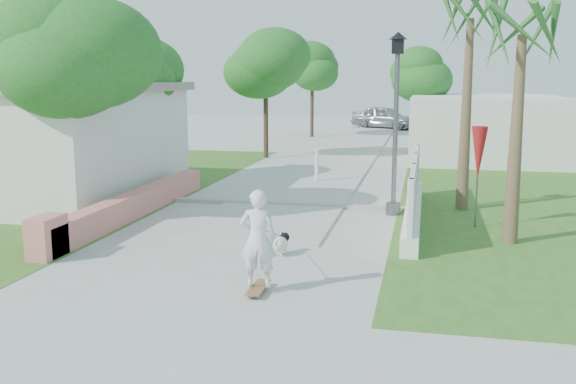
% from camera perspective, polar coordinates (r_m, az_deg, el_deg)
% --- Properties ---
extents(ground, '(90.00, 90.00, 0.00)m').
position_cam_1_polar(ground, '(11.45, -6.95, -7.05)').
color(ground, '#B7B7B2').
rests_on(ground, ground).
extents(path_strip, '(3.20, 36.00, 0.06)m').
position_cam_1_polar(path_strip, '(30.72, 5.32, 3.87)').
color(path_strip, '#B7B7B2').
rests_on(path_strip, ground).
extents(curb, '(6.50, 0.25, 0.10)m').
position_cam_1_polar(curb, '(17.05, -0.37, -1.08)').
color(curb, '#999993').
rests_on(curb, ground).
extents(grass_left, '(8.00, 20.00, 0.01)m').
position_cam_1_polar(grass_left, '(21.45, -17.73, 0.64)').
color(grass_left, '#2F6620').
rests_on(grass_left, ground).
extents(grass_right, '(8.00, 20.00, 0.01)m').
position_cam_1_polar(grass_right, '(18.93, 22.21, -0.85)').
color(grass_right, '#2F6620').
rests_on(grass_right, ground).
extents(pink_wall, '(0.45, 8.20, 0.80)m').
position_cam_1_polar(pink_wall, '(15.81, -14.10, -1.32)').
color(pink_wall, tan).
rests_on(pink_wall, ground).
extents(house_left, '(8.40, 7.40, 3.23)m').
position_cam_1_polar(house_left, '(20.12, -23.28, 4.38)').
color(house_left, silver).
rests_on(house_left, ground).
extents(lattice_fence, '(0.35, 7.00, 1.50)m').
position_cam_1_polar(lattice_fence, '(15.59, 11.11, -0.49)').
color(lattice_fence, white).
rests_on(lattice_fence, ground).
extents(building_right, '(6.00, 8.00, 2.60)m').
position_cam_1_polar(building_right, '(28.50, 16.99, 5.55)').
color(building_right, silver).
rests_on(building_right, ground).
extents(street_lamp, '(0.44, 0.44, 4.44)m').
position_cam_1_polar(street_lamp, '(15.87, 9.57, 6.60)').
color(street_lamp, '#59595E').
rests_on(street_lamp, ground).
extents(bollard, '(0.14, 0.14, 1.09)m').
position_cam_1_polar(bollard, '(20.80, 2.56, 2.44)').
color(bollard, white).
rests_on(bollard, ground).
extents(patio_umbrella, '(0.36, 0.36, 2.30)m').
position_cam_1_polar(patio_umbrella, '(14.96, 16.59, 3.26)').
color(patio_umbrella, '#59595E').
rests_on(patio_umbrella, ground).
extents(tree_left_near, '(3.60, 3.60, 5.28)m').
position_cam_1_polar(tree_left_near, '(15.59, -19.59, 11.23)').
color(tree_left_near, '#4C3826').
rests_on(tree_left_near, ground).
extents(tree_left_mid, '(3.20, 3.20, 4.85)m').
position_cam_1_polar(tree_left_mid, '(20.90, -13.91, 10.21)').
color(tree_left_mid, '#4C3826').
rests_on(tree_left_mid, ground).
extents(tree_path_left, '(3.40, 3.40, 5.23)m').
position_cam_1_polar(tree_path_left, '(27.13, -1.98, 11.10)').
color(tree_path_left, '#4C3826').
rests_on(tree_path_left, ground).
extents(tree_path_right, '(3.00, 3.00, 4.79)m').
position_cam_1_polar(tree_path_right, '(30.31, 11.58, 10.19)').
color(tree_path_right, '#4C3826').
rests_on(tree_path_right, ground).
extents(tree_path_far, '(3.20, 3.20, 5.17)m').
position_cam_1_polar(tree_path_far, '(36.87, 2.19, 10.85)').
color(tree_path_far, '#4C3826').
rests_on(tree_path_far, ground).
extents(palm_far, '(1.80, 1.80, 5.30)m').
position_cam_1_polar(palm_far, '(16.89, 15.88, 13.56)').
color(palm_far, brown).
rests_on(palm_far, ground).
extents(palm_near, '(1.80, 1.80, 4.70)m').
position_cam_1_polar(palm_near, '(13.65, 20.05, 12.00)').
color(palm_near, brown).
rests_on(palm_near, ground).
extents(skateboarder, '(0.63, 2.83, 1.67)m').
position_cam_1_polar(skateboarder, '(10.48, -2.45, -3.97)').
color(skateboarder, olive).
rests_on(skateboarder, ground).
extents(dog, '(0.36, 0.61, 0.42)m').
position_cam_1_polar(dog, '(12.37, -0.63, -4.57)').
color(dog, silver).
rests_on(dog, ground).
extents(parked_car, '(4.75, 3.42, 1.50)m').
position_cam_1_polar(parked_car, '(43.29, 8.58, 6.58)').
color(parked_car, '#989B9F').
rests_on(parked_car, ground).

